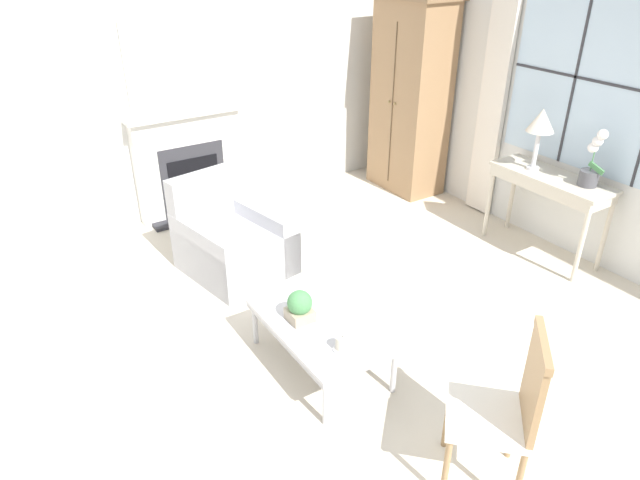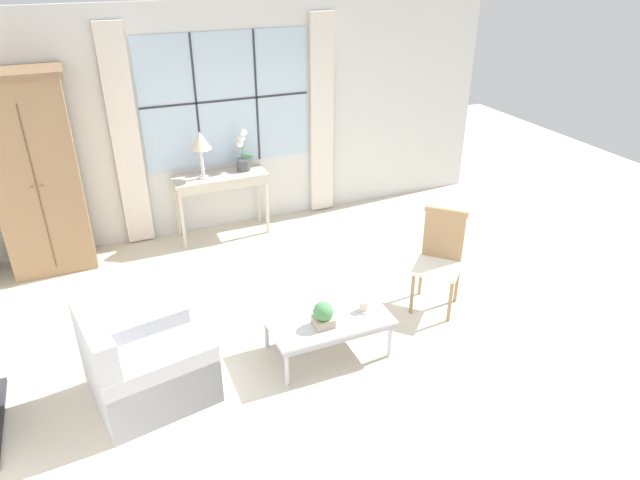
{
  "view_description": "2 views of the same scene",
  "coord_description": "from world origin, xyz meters",
  "px_view_note": "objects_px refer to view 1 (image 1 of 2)",
  "views": [
    {
      "loc": [
        2.77,
        -1.75,
        2.8
      ],
      "look_at": [
        -0.18,
        0.14,
        0.9
      ],
      "focal_mm": 32.0,
      "sensor_mm": 36.0,
      "label": 1
    },
    {
      "loc": [
        -1.65,
        -3.83,
        3.35
      ],
      "look_at": [
        0.14,
        0.4,
        0.95
      ],
      "focal_mm": 32.0,
      "sensor_mm": 36.0,
      "label": 2
    }
  ],
  "objects_px": {
    "side_chair_wooden": "(509,405)",
    "console_table": "(550,185)",
    "armchair_upholstered": "(233,242)",
    "armoire": "(410,96)",
    "fireplace": "(188,155)",
    "potted_plant_small": "(300,306)",
    "pillar_candle": "(342,344)",
    "coffee_table": "(321,326)",
    "table_lamp": "(541,123)",
    "potted_orchid": "(592,165)"
  },
  "relations": [
    {
      "from": "potted_orchid",
      "to": "console_table",
      "type": "bearing_deg",
      "value": -170.38
    },
    {
      "from": "potted_orchid",
      "to": "side_chair_wooden",
      "type": "distance_m",
      "value": 2.83
    },
    {
      "from": "console_table",
      "to": "pillar_candle",
      "type": "xyz_separation_m",
      "value": [
        0.6,
        -2.78,
        -0.27
      ]
    },
    {
      "from": "table_lamp",
      "to": "coffee_table",
      "type": "distance_m",
      "value": 2.89
    },
    {
      "from": "console_table",
      "to": "side_chair_wooden",
      "type": "height_order",
      "value": "side_chair_wooden"
    },
    {
      "from": "fireplace",
      "to": "side_chair_wooden",
      "type": "distance_m",
      "value": 4.33
    },
    {
      "from": "armchair_upholstered",
      "to": "armoire",
      "type": "bearing_deg",
      "value": 104.47
    },
    {
      "from": "armchair_upholstered",
      "to": "potted_plant_small",
      "type": "height_order",
      "value": "armchair_upholstered"
    },
    {
      "from": "fireplace",
      "to": "armchair_upholstered",
      "type": "bearing_deg",
      "value": -5.73
    },
    {
      "from": "armoire",
      "to": "potted_orchid",
      "type": "height_order",
      "value": "armoire"
    },
    {
      "from": "potted_plant_small",
      "to": "armchair_upholstered",
      "type": "bearing_deg",
      "value": 173.53
    },
    {
      "from": "armoire",
      "to": "pillar_candle",
      "type": "bearing_deg",
      "value": -46.42
    },
    {
      "from": "armoire",
      "to": "console_table",
      "type": "xyz_separation_m",
      "value": [
        2.0,
        0.04,
        -0.41
      ]
    },
    {
      "from": "armoire",
      "to": "potted_plant_small",
      "type": "xyz_separation_m",
      "value": [
        2.18,
        -2.8,
        -0.61
      ]
    },
    {
      "from": "console_table",
      "to": "coffee_table",
      "type": "xyz_separation_m",
      "value": [
        0.27,
        -2.73,
        -0.36
      ]
    },
    {
      "from": "potted_plant_small",
      "to": "table_lamp",
      "type": "bearing_deg",
      "value": 97.67
    },
    {
      "from": "potted_plant_small",
      "to": "pillar_candle",
      "type": "distance_m",
      "value": 0.44
    },
    {
      "from": "table_lamp",
      "to": "potted_orchid",
      "type": "distance_m",
      "value": 0.59
    },
    {
      "from": "potted_plant_small",
      "to": "fireplace",
      "type": "bearing_deg",
      "value": 173.88
    },
    {
      "from": "armoire",
      "to": "table_lamp",
      "type": "bearing_deg",
      "value": 0.27
    },
    {
      "from": "potted_plant_small",
      "to": "pillar_candle",
      "type": "height_order",
      "value": "potted_plant_small"
    },
    {
      "from": "fireplace",
      "to": "armoire",
      "type": "bearing_deg",
      "value": 74.74
    },
    {
      "from": "potted_orchid",
      "to": "armchair_upholstered",
      "type": "height_order",
      "value": "potted_orchid"
    },
    {
      "from": "table_lamp",
      "to": "armchair_upholstered",
      "type": "xyz_separation_m",
      "value": [
        -1.12,
        -2.64,
        -0.98
      ]
    },
    {
      "from": "console_table",
      "to": "armchair_upholstered",
      "type": "relative_size",
      "value": 1.12
    },
    {
      "from": "armoire",
      "to": "armchair_upholstered",
      "type": "distance_m",
      "value": 2.84
    },
    {
      "from": "coffee_table",
      "to": "potted_plant_small",
      "type": "bearing_deg",
      "value": -129.43
    },
    {
      "from": "fireplace",
      "to": "pillar_candle",
      "type": "distance_m",
      "value": 3.31
    },
    {
      "from": "table_lamp",
      "to": "pillar_candle",
      "type": "relative_size",
      "value": 4.79
    },
    {
      "from": "fireplace",
      "to": "armoire",
      "type": "height_order",
      "value": "armoire"
    },
    {
      "from": "armoire",
      "to": "armchair_upholstered",
      "type": "relative_size",
      "value": 2.17
    },
    {
      "from": "side_chair_wooden",
      "to": "console_table",
      "type": "bearing_deg",
      "value": 124.23
    },
    {
      "from": "armoire",
      "to": "table_lamp",
      "type": "distance_m",
      "value": 1.8
    },
    {
      "from": "console_table",
      "to": "side_chair_wooden",
      "type": "relative_size",
      "value": 1.12
    },
    {
      "from": "table_lamp",
      "to": "potted_orchid",
      "type": "relative_size",
      "value": 1.12
    },
    {
      "from": "fireplace",
      "to": "pillar_candle",
      "type": "bearing_deg",
      "value": -4.24
    },
    {
      "from": "potted_plant_small",
      "to": "console_table",
      "type": "bearing_deg",
      "value": 93.52
    },
    {
      "from": "armoire",
      "to": "side_chair_wooden",
      "type": "height_order",
      "value": "armoire"
    },
    {
      "from": "side_chair_wooden",
      "to": "potted_plant_small",
      "type": "bearing_deg",
      "value": -163.71
    },
    {
      "from": "table_lamp",
      "to": "pillar_candle",
      "type": "xyz_separation_m",
      "value": [
        0.81,
        -2.75,
        -0.82
      ]
    },
    {
      "from": "armchair_upholstered",
      "to": "potted_plant_small",
      "type": "relative_size",
      "value": 4.43
    },
    {
      "from": "fireplace",
      "to": "armoire",
      "type": "relative_size",
      "value": 0.93
    },
    {
      "from": "side_chair_wooden",
      "to": "coffee_table",
      "type": "xyz_separation_m",
      "value": [
        -1.37,
        -0.32,
        -0.22
      ]
    },
    {
      "from": "armoire",
      "to": "coffee_table",
      "type": "xyz_separation_m",
      "value": [
        2.27,
        -2.69,
        -0.77
      ]
    },
    {
      "from": "console_table",
      "to": "potted_orchid",
      "type": "bearing_deg",
      "value": 9.62
    },
    {
      "from": "fireplace",
      "to": "console_table",
      "type": "xyz_separation_m",
      "value": [
        2.68,
        2.53,
        0.03
      ]
    },
    {
      "from": "console_table",
      "to": "coffee_table",
      "type": "relative_size",
      "value": 1.06
    },
    {
      "from": "armoire",
      "to": "potted_plant_small",
      "type": "relative_size",
      "value": 9.6
    },
    {
      "from": "fireplace",
      "to": "pillar_candle",
      "type": "height_order",
      "value": "fireplace"
    },
    {
      "from": "armchair_upholstered",
      "to": "coffee_table",
      "type": "relative_size",
      "value": 0.95
    }
  ]
}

